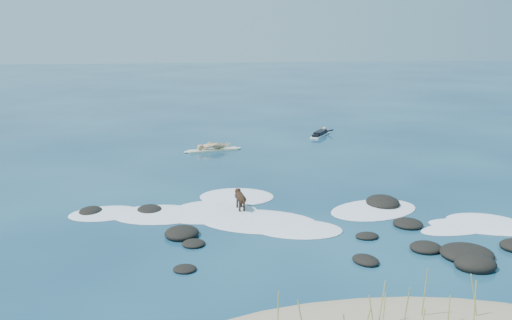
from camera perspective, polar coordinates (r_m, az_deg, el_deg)
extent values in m
plane|color=#0A2642|center=(18.60, 4.52, -5.41)|extent=(160.00, 160.00, 0.00)
cylinder|color=#959749|center=(11.77, 21.00, -13.96)|extent=(0.07, 0.17, 1.20)
cylinder|color=#959749|center=(12.02, 18.70, -14.37)|extent=(0.08, 0.11, 0.75)
cylinder|color=#959749|center=(12.08, 16.48, -12.84)|extent=(0.04, 0.19, 1.21)
cylinder|color=#959749|center=(11.57, 14.77, -14.36)|extent=(0.04, 0.26, 1.05)
cylinder|color=#959749|center=(12.44, 20.98, -12.72)|extent=(0.30, 0.10, 1.07)
cylinder|color=#959749|center=(11.57, 12.41, -14.18)|extent=(0.15, 0.05, 1.08)
cylinder|color=#959749|center=(11.05, 2.20, -15.38)|extent=(0.05, 0.04, 1.04)
cylinder|color=#959749|center=(11.49, 11.54, -15.06)|extent=(0.14, 0.14, 0.82)
ellipsoid|color=black|center=(14.56, -7.14, -10.75)|extent=(0.68, 0.64, 0.15)
ellipsoid|color=black|center=(15.15, 10.91, -9.83)|extent=(0.88, 0.97, 0.23)
ellipsoid|color=black|center=(18.08, 14.94, -6.17)|extent=(0.98, 1.02, 0.27)
ellipsoid|color=black|center=(19.42, -16.22, -4.92)|extent=(0.87, 1.01, 0.23)
ellipsoid|color=black|center=(16.78, -7.43, -7.26)|extent=(1.28, 1.33, 0.35)
ellipsoid|color=black|center=(15.54, 21.09, -9.69)|extent=(1.14, 0.99, 0.44)
ellipsoid|color=black|center=(16.09, -6.26, -8.30)|extent=(0.79, 0.79, 0.18)
ellipsoid|color=black|center=(19.84, 12.56, -4.16)|extent=(1.22, 1.39, 0.44)
ellipsoid|color=black|center=(16.32, 16.61, -8.39)|extent=(1.01, 0.98, 0.28)
ellipsoid|color=black|center=(16.84, 11.05, -7.48)|extent=(0.71, 0.58, 0.19)
ellipsoid|color=black|center=(16.22, 20.33, -8.75)|extent=(1.69, 1.66, 0.35)
ellipsoid|color=black|center=(19.15, -10.60, -4.88)|extent=(0.94, 1.06, 0.22)
ellipsoid|color=white|center=(19.33, 11.70, -4.90)|extent=(3.70, 3.08, 0.12)
ellipsoid|color=white|center=(17.85, 0.21, -6.15)|extent=(4.36, 3.44, 0.12)
ellipsoid|color=white|center=(17.99, -1.38, -5.99)|extent=(1.48, 1.89, 0.12)
ellipsoid|color=white|center=(17.24, 4.17, -6.89)|extent=(3.09, 2.41, 0.12)
ellipsoid|color=white|center=(18.43, -4.43, -5.56)|extent=(2.98, 1.82, 0.12)
ellipsoid|color=white|center=(20.37, -1.93, -3.68)|extent=(2.97, 2.57, 0.12)
ellipsoid|color=white|center=(18.72, 22.28, -6.24)|extent=(3.84, 2.62, 0.12)
ellipsoid|color=white|center=(19.15, 21.84, -5.76)|extent=(2.75, 2.42, 0.12)
ellipsoid|color=white|center=(18.37, 19.98, -6.40)|extent=(3.04, 1.63, 0.12)
ellipsoid|color=white|center=(18.74, -9.71, -5.39)|extent=(3.25, 2.42, 0.12)
ellipsoid|color=white|center=(19.20, -14.89, -5.19)|extent=(2.50, 1.92, 0.12)
ellipsoid|color=white|center=(19.03, -4.87, -4.95)|extent=(2.77, 2.46, 0.12)
ellipsoid|color=white|center=(18.93, -1.58, -5.01)|extent=(1.10, 0.90, 0.12)
cube|color=beige|center=(27.91, -4.32, 1.01)|extent=(2.49, 1.03, 0.08)
ellipsoid|color=beige|center=(28.26, -1.94, 1.19)|extent=(0.54, 0.38, 0.09)
ellipsoid|color=beige|center=(27.61, -6.76, 0.82)|extent=(0.54, 0.38, 0.09)
imported|color=tan|center=(27.75, -4.35, 2.69)|extent=(0.50, 0.65, 1.59)
cube|color=white|center=(31.86, 6.44, 2.49)|extent=(1.50, 1.96, 0.07)
ellipsoid|color=white|center=(32.82, 7.02, 2.78)|extent=(0.45, 0.51, 0.08)
cube|color=black|center=(31.84, 6.44, 2.73)|extent=(0.99, 1.25, 0.20)
sphere|color=tan|center=(32.49, 6.86, 3.13)|extent=(0.29, 0.29, 0.21)
cylinder|color=black|center=(32.73, 6.50, 3.00)|extent=(0.52, 0.17, 0.23)
cylinder|color=black|center=(32.57, 7.37, 2.93)|extent=(0.36, 0.47, 0.23)
cube|color=black|center=(31.20, 6.02, 2.46)|extent=(0.54, 0.60, 0.13)
cylinder|color=black|center=(18.70, -1.56, -3.77)|extent=(0.33, 0.58, 0.27)
sphere|color=black|center=(18.93, -1.72, -3.56)|extent=(0.31, 0.31, 0.28)
sphere|color=black|center=(18.46, -1.39, -3.99)|extent=(0.28, 0.28, 0.25)
sphere|color=black|center=(19.05, -1.83, -3.15)|extent=(0.22, 0.22, 0.20)
cone|color=black|center=(19.17, -1.91, -3.09)|extent=(0.12, 0.13, 0.10)
cone|color=black|center=(19.01, -1.98, -2.93)|extent=(0.10, 0.08, 0.10)
cone|color=black|center=(19.03, -1.67, -2.91)|extent=(0.10, 0.08, 0.10)
cylinder|color=black|center=(18.94, -1.89, -4.45)|extent=(0.07, 0.07, 0.36)
cylinder|color=black|center=(18.97, -1.47, -4.42)|extent=(0.07, 0.07, 0.36)
cylinder|color=black|center=(18.59, -1.64, -4.80)|extent=(0.07, 0.07, 0.36)
cylinder|color=black|center=(18.62, -1.21, -4.76)|extent=(0.07, 0.07, 0.36)
cylinder|color=black|center=(18.34, -1.30, -3.95)|extent=(0.08, 0.26, 0.16)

